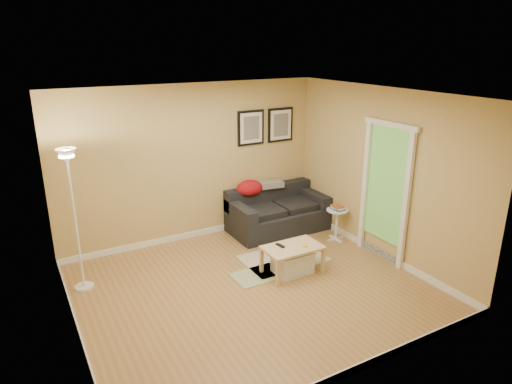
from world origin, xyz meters
TOP-DOWN VIEW (x-y plane):
  - floor at (0.00, 0.00)m, footprint 4.50×4.50m
  - ceiling at (0.00, 0.00)m, footprint 4.50×4.50m
  - wall_back at (0.00, 2.00)m, footprint 4.50×0.00m
  - wall_front at (0.00, -2.00)m, footprint 4.50×0.00m
  - wall_left at (-2.25, 0.00)m, footprint 0.00×4.00m
  - wall_right at (2.25, 0.00)m, footprint 0.00×4.00m
  - baseboard_back at (0.00, 1.99)m, footprint 4.50×0.02m
  - baseboard_front at (0.00, -1.99)m, footprint 4.50×0.02m
  - baseboard_left at (-2.24, 0.00)m, footprint 0.02×4.00m
  - baseboard_right at (2.24, 0.00)m, footprint 0.02×4.00m
  - sofa at (1.38, 1.53)m, footprint 1.70×0.90m
  - red_throw at (0.97, 1.82)m, footprint 0.48×0.36m
  - plaid_throw at (1.40, 1.82)m, footprint 0.45×0.32m
  - framed_print_left at (1.08, 1.98)m, footprint 0.50×0.04m
  - framed_print_right at (1.68, 1.98)m, footprint 0.50×0.04m
  - area_rug at (0.85, 0.53)m, footprint 1.25×0.85m
  - green_runner at (0.24, 0.25)m, footprint 0.70×0.50m
  - coffee_table at (0.72, 0.09)m, footprint 0.92×0.66m
  - remote_control at (0.57, 0.18)m, footprint 0.07×0.17m
  - tape_roll at (0.87, -0.01)m, footprint 0.07×0.07m
  - storage_bin at (0.73, 0.09)m, footprint 0.55×0.40m
  - side_table at (2.02, 0.69)m, footprint 0.36×0.36m
  - book_stack at (2.03, 0.70)m, footprint 0.22×0.26m
  - floor_lamp at (-2.00, 1.13)m, footprint 0.25×0.25m
  - doorway at (2.20, -0.15)m, footprint 0.12×1.01m

SIDE VIEW (x-z plane):
  - floor at x=0.00m, z-range 0.00..0.00m
  - area_rug at x=0.85m, z-range 0.00..0.01m
  - green_runner at x=0.24m, z-range 0.00..0.01m
  - baseboard_back at x=0.00m, z-range 0.00..0.10m
  - baseboard_front at x=0.00m, z-range 0.00..0.10m
  - baseboard_left at x=-2.24m, z-range 0.00..0.10m
  - baseboard_right at x=2.24m, z-range 0.00..0.10m
  - storage_bin at x=0.73m, z-range 0.00..0.34m
  - coffee_table at x=0.72m, z-range 0.00..0.42m
  - side_table at x=2.02m, z-range 0.00..0.54m
  - sofa at x=1.38m, z-range 0.00..0.75m
  - remote_control at x=0.57m, z-range 0.42..0.44m
  - tape_roll at x=0.87m, z-range 0.42..0.45m
  - book_stack at x=2.03m, z-range 0.54..0.62m
  - red_throw at x=0.97m, z-range 0.63..0.91m
  - plaid_throw at x=1.40m, z-range 0.73..0.83m
  - floor_lamp at x=-2.00m, z-range -0.05..1.91m
  - doorway at x=2.20m, z-range -0.04..2.09m
  - wall_back at x=0.00m, z-range -0.95..3.55m
  - wall_front at x=0.00m, z-range -0.95..3.55m
  - wall_left at x=-2.25m, z-range -0.70..3.30m
  - wall_right at x=2.25m, z-range -0.70..3.30m
  - framed_print_left at x=1.08m, z-range 1.50..2.10m
  - framed_print_right at x=1.68m, z-range 1.50..2.10m
  - ceiling at x=0.00m, z-range 2.60..2.60m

